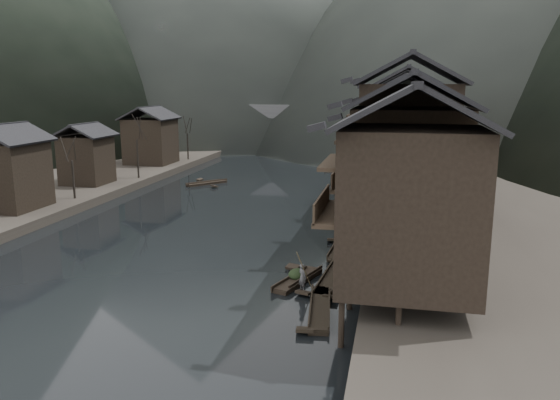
# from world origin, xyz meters

# --- Properties ---
(water) EXTENTS (300.00, 300.00, 0.00)m
(water) POSITION_xyz_m (0.00, 0.00, 0.00)
(water) COLOR black
(water) RESTS_ON ground
(right_bank) EXTENTS (40.00, 200.00, 1.80)m
(right_bank) POSITION_xyz_m (35.00, 40.00, 0.90)
(right_bank) COLOR #2D2823
(right_bank) RESTS_ON ground
(left_bank) EXTENTS (40.00, 200.00, 1.20)m
(left_bank) POSITION_xyz_m (-35.00, 40.00, 0.60)
(left_bank) COLOR #2D2823
(left_bank) RESTS_ON ground
(stilt_houses) EXTENTS (9.00, 67.60, 15.34)m
(stilt_houses) POSITION_xyz_m (17.28, 19.20, 8.86)
(stilt_houses) COLOR black
(stilt_houses) RESTS_ON ground
(left_houses) EXTENTS (8.10, 53.20, 8.73)m
(left_houses) POSITION_xyz_m (-20.50, 20.12, 5.66)
(left_houses) COLOR black
(left_houses) RESTS_ON left_bank
(bare_trees) EXTENTS (3.92, 62.22, 7.84)m
(bare_trees) POSITION_xyz_m (-17.00, 12.40, 6.36)
(bare_trees) COLOR black
(bare_trees) RESTS_ON left_bank
(moored_sampans) EXTENTS (3.16, 66.15, 0.47)m
(moored_sampans) POSITION_xyz_m (12.29, 23.82, 0.20)
(moored_sampans) COLOR black
(moored_sampans) RESTS_ON water
(midriver_boats) EXTENTS (17.99, 48.05, 0.45)m
(midriver_boats) POSITION_xyz_m (0.55, 52.98, 0.20)
(midriver_boats) COLOR black
(midriver_boats) RESTS_ON water
(stone_bridge) EXTENTS (40.00, 6.00, 9.00)m
(stone_bridge) POSITION_xyz_m (-0.00, 72.00, 5.11)
(stone_bridge) COLOR #4C4C4F
(stone_bridge) RESTS_ON ground
(hero_sampan) EXTENTS (2.69, 5.51, 0.44)m
(hero_sampan) POSITION_xyz_m (10.45, -1.80, 0.20)
(hero_sampan) COLOR black
(hero_sampan) RESTS_ON water
(cargo_heap) EXTENTS (1.21, 1.59, 0.73)m
(cargo_heap) POSITION_xyz_m (10.37, -1.56, 0.81)
(cargo_heap) COLOR black
(cargo_heap) RESTS_ON hero_sampan
(boatman) EXTENTS (0.74, 0.73, 1.72)m
(boatman) POSITION_xyz_m (11.06, -3.63, 1.30)
(boatman) COLOR #535356
(boatman) RESTS_ON hero_sampan
(bamboo_pole) EXTENTS (0.93, 1.79, 3.32)m
(bamboo_pole) POSITION_xyz_m (11.26, -3.63, 3.82)
(bamboo_pole) COLOR #8C7A51
(bamboo_pole) RESTS_ON boatman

